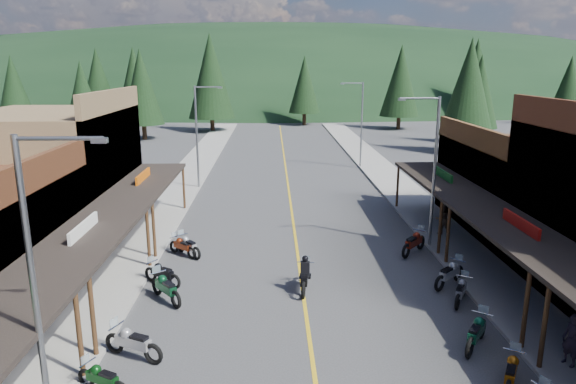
{
  "coord_description": "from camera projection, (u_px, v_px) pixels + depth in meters",
  "views": [
    {
      "loc": [
        -1.29,
        -17.7,
        9.51
      ],
      "look_at": [
        -0.46,
        8.55,
        3.0
      ],
      "focal_mm": 32.0,
      "sensor_mm": 36.0,
      "label": 1
    }
  ],
  "objects": [
    {
      "name": "ground",
      "position": [
        307.0,
        322.0,
        19.5
      ],
      "size": [
        220.0,
        220.0,
        0.0
      ],
      "primitive_type": "plane",
      "color": "#38383A",
      "rests_on": "ground"
    },
    {
      "name": "centerline",
      "position": [
        289.0,
        194.0,
        38.9
      ],
      "size": [
        0.15,
        90.0,
        0.01
      ],
      "primitive_type": "cube",
      "color": "gold",
      "rests_on": "ground"
    },
    {
      "name": "sidewalk_west",
      "position": [
        174.0,
        194.0,
        38.61
      ],
      "size": [
        3.4,
        94.0,
        0.15
      ],
      "primitive_type": "cube",
      "color": "gray",
      "rests_on": "ground"
    },
    {
      "name": "sidewalk_east",
      "position": [
        403.0,
        192.0,
        39.15
      ],
      "size": [
        3.4,
        94.0,
        0.15
      ],
      "primitive_type": "cube",
      "color": "gray",
      "rests_on": "ground"
    },
    {
      "name": "shop_west_3",
      "position": [
        53.0,
        173.0,
        29.19
      ],
      "size": [
        10.9,
        10.2,
        8.2
      ],
      "color": "brown",
      "rests_on": "ground"
    },
    {
      "name": "shop_east_3",
      "position": [
        527.0,
        187.0,
        30.27
      ],
      "size": [
        10.9,
        10.2,
        6.2
      ],
      "color": "#4C2D16",
      "rests_on": "ground"
    },
    {
      "name": "streetlight_0",
      "position": [
        39.0,
        280.0,
        12.39
      ],
      "size": [
        2.16,
        0.18,
        8.0
      ],
      "color": "gray",
      "rests_on": "ground"
    },
    {
      "name": "streetlight_1",
      "position": [
        198.0,
        132.0,
        39.55
      ],
      "size": [
        2.16,
        0.18,
        8.0
      ],
      "color": "gray",
      "rests_on": "ground"
    },
    {
      "name": "streetlight_2",
      "position": [
        432.0,
        166.0,
        26.4
      ],
      "size": [
        2.16,
        0.18,
        8.0
      ],
      "color": "gray",
      "rests_on": "ground"
    },
    {
      "name": "streetlight_3",
      "position": [
        360.0,
        121.0,
        47.74
      ],
      "size": [
        2.16,
        0.18,
        8.0
      ],
      "color": "gray",
      "rests_on": "ground"
    },
    {
      "name": "ridge_hill",
      "position": [
        276.0,
        98.0,
        150.46
      ],
      "size": [
        310.0,
        140.0,
        60.0
      ],
      "primitive_type": "ellipsoid",
      "color": "black",
      "rests_on": "ground"
    },
    {
      "name": "pine_0",
      "position": [
        13.0,
        86.0,
        76.86
      ],
      "size": [
        5.04,
        5.04,
        11.0
      ],
      "color": "black",
      "rests_on": "ground"
    },
    {
      "name": "pine_1",
      "position": [
        134.0,
        79.0,
        84.93
      ],
      "size": [
        5.88,
        5.88,
        12.5
      ],
      "color": "black",
      "rests_on": "ground"
    },
    {
      "name": "pine_2",
      "position": [
        211.0,
        76.0,
        73.53
      ],
      "size": [
        6.72,
        6.72,
        14.0
      ],
      "color": "black",
      "rests_on": "ground"
    },
    {
      "name": "pine_3",
      "position": [
        304.0,
        84.0,
        82.09
      ],
      "size": [
        5.04,
        5.04,
        11.0
      ],
      "color": "black",
      "rests_on": "ground"
    },
    {
      "name": "pine_4",
      "position": [
        401.0,
        81.0,
        76.51
      ],
      "size": [
        5.88,
        5.88,
        12.5
      ],
      "color": "black",
      "rests_on": "ground"
    },
    {
      "name": "pine_5",
      "position": [
        476.0,
        74.0,
        88.46
      ],
      "size": [
        6.72,
        6.72,
        14.0
      ],
      "color": "black",
      "rests_on": "ground"
    },
    {
      "name": "pine_6",
      "position": [
        569.0,
        85.0,
        81.43
      ],
      "size": [
        5.04,
        5.04,
        11.0
      ],
      "color": "black",
      "rests_on": "ground"
    },
    {
      "name": "pine_7",
      "position": [
        98.0,
        78.0,
        90.5
      ],
      "size": [
        5.88,
        5.88,
        12.5
      ],
      "color": "black",
      "rests_on": "ground"
    },
    {
      "name": "pine_8",
      "position": [
        83.0,
        98.0,
        56.19
      ],
      "size": [
        4.48,
        4.48,
        10.0
      ],
      "color": "black",
      "rests_on": "ground"
    },
    {
      "name": "pine_9",
      "position": [
        479.0,
        91.0,
        62.35
      ],
      "size": [
        4.93,
        4.93,
        10.8
      ],
      "color": "black",
      "rests_on": "ground"
    },
    {
      "name": "pine_10",
      "position": [
        141.0,
        87.0,
        65.82
      ],
      "size": [
        5.38,
        5.38,
        11.6
      ],
      "color": "black",
      "rests_on": "ground"
    },
    {
      "name": "pine_11",
      "position": [
        469.0,
        87.0,
        55.24
      ],
      "size": [
        5.82,
        5.82,
        12.4
      ],
      "color": "black",
      "rests_on": "ground"
    },
    {
      "name": "bike_west_6",
      "position": [
        102.0,
        378.0,
        15.13
      ],
      "size": [
        1.98,
        1.45,
        1.09
      ],
      "primitive_type": null,
      "rotation": [
        0.0,
        0.0,
        1.08
      ],
      "color": "#0B3811",
      "rests_on": "ground"
    },
    {
      "name": "bike_west_7",
      "position": [
        133.0,
        341.0,
        16.93
      ],
      "size": [
        2.37,
        1.66,
        1.29
      ],
      "primitive_type": null,
      "rotation": [
        0.0,
        0.0,
        1.12
      ],
      "color": "#9A999E",
      "rests_on": "ground"
    },
    {
      "name": "bike_west_8",
      "position": [
        166.0,
        287.0,
        21.07
      ],
      "size": [
        2.04,
        2.26,
        1.31
      ],
      "primitive_type": null,
      "rotation": [
        0.0,
        0.0,
        0.68
      ],
      "color": "#0B3A1F",
      "rests_on": "ground"
    },
    {
      "name": "bike_west_9",
      "position": [
        162.0,
        273.0,
        22.68
      ],
      "size": [
        2.1,
        1.73,
        1.18
      ],
      "primitive_type": null,
      "rotation": [
        0.0,
        0.0,
        0.98
      ],
      "color": "black",
      "rests_on": "ground"
    },
    {
      "name": "bike_west_10",
      "position": [
        188.0,
        245.0,
        26.16
      ],
      "size": [
        1.89,
        2.04,
        1.2
      ],
      "primitive_type": null,
      "rotation": [
        0.0,
        0.0,
        0.71
      ],
      "color": "#AFB0B5",
      "rests_on": "ground"
    },
    {
      "name": "bike_west_11",
      "position": [
        182.0,
        246.0,
        26.17
      ],
      "size": [
        1.89,
        1.78,
        1.11
      ],
      "primitive_type": null,
      "rotation": [
        0.0,
        0.0,
        0.85
      ],
      "color": "#61200D",
      "rests_on": "ground"
    },
    {
      "name": "bike_east_6",
      "position": [
        511.0,
        371.0,
        15.4
      ],
      "size": [
        1.62,
        2.09,
        1.16
      ],
      "primitive_type": null,
      "rotation": [
        0.0,
        0.0,
        -0.54
      ],
      "color": "#A0520B",
      "rests_on": "ground"
    },
    {
      "name": "bike_east_7",
      "position": [
        477.0,
        331.0,
        17.61
      ],
      "size": [
        1.89,
        2.21,
        1.26
      ],
      "primitive_type": null,
      "rotation": [
        0.0,
        0.0,
        -0.63
      ],
      "color": "#0E462C",
      "rests_on": "ground"
    },
    {
      "name": "bike_east_8",
      "position": [
        461.0,
        290.0,
        20.99
      ],
      "size": [
        1.57,
        2.06,
        1.14
      ],
      "primitive_type": null,
      "rotation": [
        0.0,
        0.0,
        -0.52
      ],
      "color": "gray",
      "rests_on": "ground"
    },
    {
      "name": "bike_east_9",
      "position": [
        450.0,
        273.0,
        22.55
      ],
      "size": [
        2.17,
        2.05,
        1.28
      ],
      "primitive_type": null,
      "rotation": [
        0.0,
        0.0,
        -0.84
      ],
      "color": "#ABABB0",
      "rests_on": "ground"
    },
    {
      "name": "bike_east_10",
      "position": [
        414.0,
        242.0,
        26.42
      ],
      "size": [
        2.14,
        2.28,
        1.34
      ],
      "primitive_type": null,
      "rotation": [
        0.0,
        0.0,
        -0.72
      ],
      "color": "maroon",
      "rests_on": "ground"
    },
    {
      "name": "rider_on_bike",
      "position": [
        305.0,
        276.0,
        22.09
      ],
      "size": [
        1.03,
        2.31,
        1.7
      ],
      "rotation": [
        0.0,
        0.0,
        -0.13
      ],
      "color": "black",
      "rests_on": "ground"
    },
    {
      "name": "pedestrian_east_a",
      "position": [
        572.0,
        340.0,
        16.29
      ],
      "size": [
        0.63,
        0.75,
        1.75
      ],
      "primitive_type": "imported",
      "rotation": [
        0.0,
        0.0,
        -1.19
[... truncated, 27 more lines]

